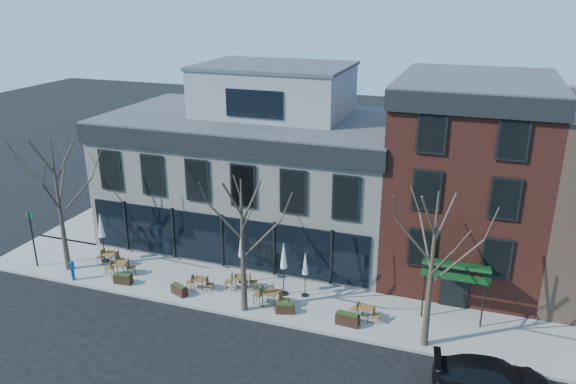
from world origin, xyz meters
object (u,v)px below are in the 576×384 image
(call_box, at_px, (72,270))
(umbrella_0, at_px, (101,228))
(cafe_set_0, at_px, (110,258))
(parked_sedan, at_px, (492,377))

(call_box, height_order, umbrella_0, umbrella_0)
(call_box, xyz_separation_m, umbrella_0, (0.23, 2.54, 1.52))
(cafe_set_0, bearing_deg, umbrella_0, 154.74)
(parked_sedan, height_order, cafe_set_0, parked_sedan)
(cafe_set_0, distance_m, umbrella_0, 1.83)
(call_box, bearing_deg, parked_sedan, -4.86)
(parked_sedan, xyz_separation_m, cafe_set_0, (-21.37, 4.12, -0.05))
(parked_sedan, distance_m, cafe_set_0, 21.77)
(parked_sedan, distance_m, umbrella_0, 22.53)
(call_box, bearing_deg, umbrella_0, 84.80)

